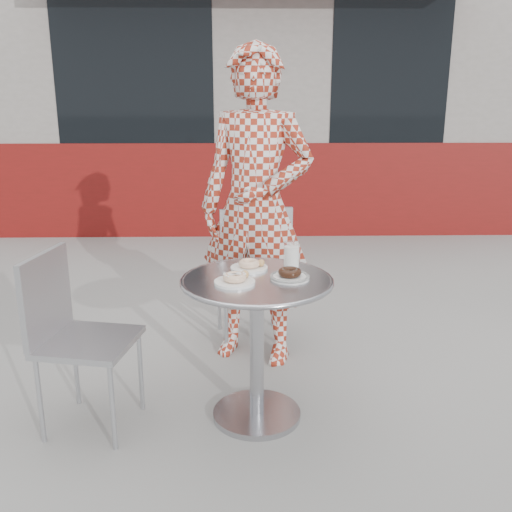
{
  "coord_description": "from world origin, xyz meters",
  "views": [
    {
      "loc": [
        -0.1,
        -2.44,
        1.5
      ],
      "look_at": [
        -0.04,
        0.11,
        0.77
      ],
      "focal_mm": 40.0,
      "sensor_mm": 36.0,
      "label": 1
    }
  ],
  "objects_px": {
    "bistro_table": "(257,314)",
    "plate_near": "(235,279)",
    "plate_checker": "(290,275)",
    "milk_cup": "(292,256)",
    "chair_left": "(89,375)",
    "plate_far": "(250,266)",
    "chair_far": "(251,299)",
    "seated_person": "(256,209)"
  },
  "relations": [
    {
      "from": "chair_far",
      "to": "plate_far",
      "type": "xyz_separation_m",
      "value": [
        -0.02,
        -0.76,
        0.45
      ]
    },
    {
      "from": "seated_person",
      "to": "plate_near",
      "type": "xyz_separation_m",
      "value": [
        -0.11,
        -0.74,
        -0.17
      ]
    },
    {
      "from": "plate_near",
      "to": "bistro_table",
      "type": "bearing_deg",
      "value": 33.32
    },
    {
      "from": "bistro_table",
      "to": "plate_near",
      "type": "distance_m",
      "value": 0.22
    },
    {
      "from": "plate_far",
      "to": "plate_near",
      "type": "relative_size",
      "value": 0.98
    },
    {
      "from": "plate_near",
      "to": "chair_left",
      "type": "bearing_deg",
      "value": 178.73
    },
    {
      "from": "bistro_table",
      "to": "plate_checker",
      "type": "relative_size",
      "value": 3.88
    },
    {
      "from": "milk_cup",
      "to": "bistro_table",
      "type": "bearing_deg",
      "value": -134.36
    },
    {
      "from": "plate_far",
      "to": "plate_near",
      "type": "distance_m",
      "value": 0.22
    },
    {
      "from": "chair_left",
      "to": "plate_far",
      "type": "distance_m",
      "value": 0.9
    },
    {
      "from": "chair_far",
      "to": "chair_left",
      "type": "height_order",
      "value": "chair_far"
    },
    {
      "from": "chair_left",
      "to": "plate_checker",
      "type": "height_order",
      "value": "chair_left"
    },
    {
      "from": "plate_near",
      "to": "plate_checker",
      "type": "height_order",
      "value": "plate_near"
    },
    {
      "from": "chair_far",
      "to": "plate_near",
      "type": "distance_m",
      "value": 1.07
    },
    {
      "from": "bistro_table",
      "to": "plate_checker",
      "type": "height_order",
      "value": "plate_checker"
    },
    {
      "from": "plate_checker",
      "to": "plate_near",
      "type": "bearing_deg",
      "value": -165.81
    },
    {
      "from": "chair_left",
      "to": "plate_near",
      "type": "xyz_separation_m",
      "value": [
        0.68,
        -0.02,
        0.46
      ]
    },
    {
      "from": "chair_far",
      "to": "seated_person",
      "type": "xyz_separation_m",
      "value": [
        0.03,
        -0.22,
        0.61
      ]
    },
    {
      "from": "bistro_table",
      "to": "milk_cup",
      "type": "xyz_separation_m",
      "value": [
        0.17,
        0.17,
        0.23
      ]
    },
    {
      "from": "chair_far",
      "to": "milk_cup",
      "type": "height_order",
      "value": "chair_far"
    },
    {
      "from": "chair_left",
      "to": "milk_cup",
      "type": "bearing_deg",
      "value": -65.96
    },
    {
      "from": "plate_far",
      "to": "seated_person",
      "type": "bearing_deg",
      "value": 85.57
    },
    {
      "from": "plate_far",
      "to": "plate_checker",
      "type": "bearing_deg",
      "value": -39.28
    },
    {
      "from": "seated_person",
      "to": "milk_cup",
      "type": "distance_m",
      "value": 0.55
    },
    {
      "from": "chair_far",
      "to": "milk_cup",
      "type": "distance_m",
      "value": 0.9
    },
    {
      "from": "plate_far",
      "to": "plate_checker",
      "type": "relative_size",
      "value": 0.97
    },
    {
      "from": "chair_far",
      "to": "plate_near",
      "type": "height_order",
      "value": "chair_far"
    },
    {
      "from": "milk_cup",
      "to": "chair_left",
      "type": "bearing_deg",
      "value": -166.76
    },
    {
      "from": "chair_far",
      "to": "plate_near",
      "type": "bearing_deg",
      "value": 76.28
    },
    {
      "from": "chair_left",
      "to": "milk_cup",
      "type": "distance_m",
      "value": 1.09
    },
    {
      "from": "seated_person",
      "to": "plate_near",
      "type": "height_order",
      "value": "seated_person"
    },
    {
      "from": "plate_far",
      "to": "plate_checker",
      "type": "xyz_separation_m",
      "value": [
        0.18,
        -0.15,
        -0.0
      ]
    },
    {
      "from": "plate_checker",
      "to": "milk_cup",
      "type": "distance_m",
      "value": 0.18
    },
    {
      "from": "chair_far",
      "to": "plate_far",
      "type": "relative_size",
      "value": 5.0
    },
    {
      "from": "milk_cup",
      "to": "plate_near",
      "type": "bearing_deg",
      "value": -138.32
    },
    {
      "from": "bistro_table",
      "to": "plate_near",
      "type": "bearing_deg",
      "value": -146.68
    },
    {
      "from": "seated_person",
      "to": "milk_cup",
      "type": "height_order",
      "value": "seated_person"
    },
    {
      "from": "chair_left",
      "to": "chair_far",
      "type": "bearing_deg",
      "value": -27.7
    },
    {
      "from": "chair_far",
      "to": "chair_left",
      "type": "xyz_separation_m",
      "value": [
        -0.76,
        -0.95,
        -0.02
      ]
    },
    {
      "from": "bistro_table",
      "to": "milk_cup",
      "type": "height_order",
      "value": "milk_cup"
    },
    {
      "from": "bistro_table",
      "to": "seated_person",
      "type": "relative_size",
      "value": 0.4
    },
    {
      "from": "chair_far",
      "to": "milk_cup",
      "type": "bearing_deg",
      "value": 95.24
    }
  ]
}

